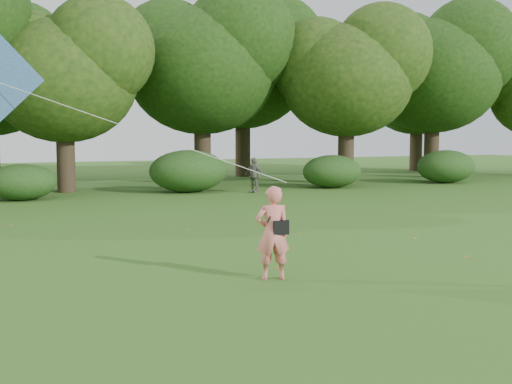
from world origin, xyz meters
name	(u,v)px	position (x,y,z in m)	size (l,w,h in m)	color
ground	(323,289)	(0.00, 0.00, 0.00)	(100.00, 100.00, 0.00)	#265114
man_kite_flyer	(273,233)	(-0.50, 0.98, 0.85)	(0.62, 0.41, 1.70)	#E8736D
bystander_right	(254,175)	(5.60, 16.59, 0.77)	(0.91, 0.38, 1.55)	slate
crossbody_bag	(279,227)	(-0.38, 0.95, 0.96)	(0.43, 0.20, 0.69)	black
tree_line	(133,73)	(1.67, 22.88, 5.60)	(54.70, 15.30, 9.48)	#3A2D1E
shrub_band	(105,176)	(-0.72, 17.60, 0.86)	(39.15, 3.22, 1.88)	#264919
fallen_leaves	(281,232)	(1.94, 5.86, 0.01)	(10.24, 9.70, 0.01)	olive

